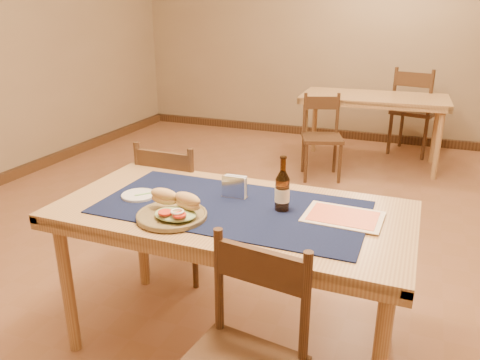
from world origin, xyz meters
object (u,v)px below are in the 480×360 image
at_px(main_table, 232,224).
at_px(back_table, 374,103).
at_px(beer_bottle, 282,191).
at_px(chair_main_far, 179,206).
at_px(napkin_holder, 234,187).
at_px(sandwich_plate, 174,211).

distance_m(main_table, back_table, 3.27).
bearing_deg(beer_bottle, main_table, -167.46).
bearing_deg(main_table, chair_main_far, 137.60).
height_order(beer_bottle, napkin_holder, beer_bottle).
xyz_separation_m(main_table, beer_bottle, (0.22, 0.05, 0.18)).
bearing_deg(beer_bottle, back_table, 89.27).
bearing_deg(main_table, beer_bottle, 12.54).
height_order(main_table, chair_main_far, chair_main_far).
distance_m(back_table, napkin_holder, 3.17).
bearing_deg(sandwich_plate, back_table, 82.67).
bearing_deg(back_table, chair_main_far, -107.01).
height_order(chair_main_far, sandwich_plate, chair_main_far).
height_order(chair_main_far, beer_bottle, beer_bottle).
bearing_deg(napkin_holder, beer_bottle, -13.47).
height_order(main_table, napkin_holder, napkin_holder).
bearing_deg(napkin_holder, sandwich_plate, -115.86).
bearing_deg(sandwich_plate, chair_main_far, 118.14).
relative_size(chair_main_far, napkin_holder, 7.22).
distance_m(main_table, napkin_holder, 0.18).
xyz_separation_m(main_table, sandwich_plate, (-0.18, -0.21, 0.12)).
distance_m(chair_main_far, sandwich_plate, 0.89).
bearing_deg(chair_main_far, beer_bottle, -30.91).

